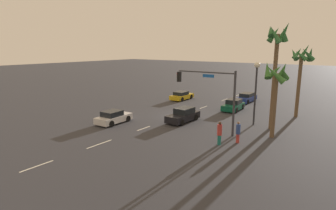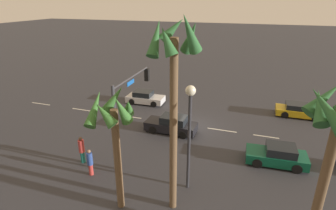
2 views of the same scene
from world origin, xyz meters
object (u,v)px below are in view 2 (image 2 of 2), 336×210
(car_2, at_px, (172,125))
(pedestrian_0, at_px, (82,149))
(car_4, at_px, (299,110))
(car_3, at_px, (145,98))
(palm_tree_0, at_px, (113,122))
(palm_tree_2, at_px, (175,73))
(traffic_signal, at_px, (129,102))
(streetlamp, at_px, (190,119))
(pedestrian_1, at_px, (90,162))
(car_0, at_px, (277,155))

(car_2, relative_size, pedestrian_0, 2.23)
(car_4, bearing_deg, car_3, 5.63)
(car_3, relative_size, pedestrian_0, 2.08)
(palm_tree_0, xyz_separation_m, palm_tree_2, (-2.76, -0.89, 2.41))
(traffic_signal, distance_m, streetlamp, 5.35)
(streetlamp, height_order, pedestrian_1, streetlamp)
(pedestrian_0, distance_m, palm_tree_0, 6.56)
(car_0, relative_size, pedestrian_0, 2.08)
(palm_tree_2, bearing_deg, car_4, -116.27)
(palm_tree_0, bearing_deg, streetlamp, -138.97)
(car_3, xyz_separation_m, car_4, (-15.14, -1.49, -0.03))
(car_2, xyz_separation_m, palm_tree_2, (-2.82, 8.25, 6.71))
(car_2, bearing_deg, traffic_signal, 68.00)
(car_2, relative_size, palm_tree_2, 0.43)
(car_4, height_order, palm_tree_2, palm_tree_2)
(pedestrian_1, bearing_deg, traffic_signal, -112.49)
(car_2, bearing_deg, car_0, 165.29)
(pedestrian_1, bearing_deg, car_2, -112.21)
(car_2, xyz_separation_m, car_4, (-10.35, -6.99, -0.08))
(pedestrian_0, height_order, palm_tree_0, palm_tree_0)
(car_3, bearing_deg, palm_tree_0, 108.36)
(car_4, height_order, streetlamp, streetlamp)
(palm_tree_0, distance_m, palm_tree_2, 3.77)
(car_0, distance_m, pedestrian_1, 12.27)
(car_0, distance_m, palm_tree_2, 10.56)
(pedestrian_0, bearing_deg, palm_tree_2, 164.28)
(car_2, distance_m, pedestrian_0, 7.60)
(pedestrian_0, bearing_deg, traffic_signal, -141.14)
(streetlamp, bearing_deg, palm_tree_0, 41.03)
(pedestrian_0, bearing_deg, car_3, -87.59)
(car_3, bearing_deg, pedestrian_1, 98.13)
(car_0, relative_size, palm_tree_0, 0.60)
(car_4, xyz_separation_m, palm_tree_2, (7.53, 15.25, 6.80))
(car_3, distance_m, pedestrian_0, 11.77)
(car_0, xyz_separation_m, pedestrian_1, (11.14, 5.13, 0.32))
(streetlamp, relative_size, palm_tree_2, 0.63)
(traffic_signal, bearing_deg, pedestrian_1, 67.51)
(car_0, height_order, pedestrian_0, pedestrian_0)
(car_3, xyz_separation_m, traffic_signal, (-3.13, 9.63, 3.37))
(car_4, distance_m, pedestrian_0, 19.75)
(traffic_signal, distance_m, palm_tree_0, 5.39)
(car_3, xyz_separation_m, pedestrian_1, (-1.83, 12.78, 0.33))
(car_2, distance_m, palm_tree_2, 11.01)
(pedestrian_1, bearing_deg, car_0, -155.27)
(traffic_signal, bearing_deg, car_3, -72.01)
(palm_tree_2, bearing_deg, car_0, -131.20)
(car_4, relative_size, streetlamp, 0.67)
(car_2, relative_size, streetlamp, 0.68)
(car_0, xyz_separation_m, palm_tree_0, (8.11, 7.00, 4.34))
(car_0, xyz_separation_m, palm_tree_2, (5.35, 6.11, 6.75))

